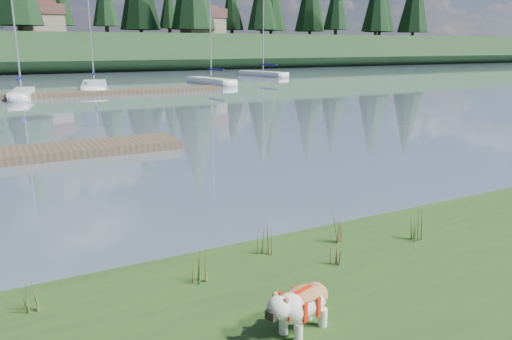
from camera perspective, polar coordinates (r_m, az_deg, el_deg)
ground at (r=38.81m, az=-25.45°, el=7.41°), size 200.00×200.00×0.00m
bulldog at (r=6.00m, az=5.30°, el=-14.79°), size 1.00×0.58×0.59m
dock_far at (r=38.95m, az=-22.53°, el=7.94°), size 26.00×2.20×0.30m
sailboat_bg_2 at (r=39.50m, az=-25.10°, el=8.03°), size 2.27×6.46×9.71m
sailboat_bg_3 at (r=45.00m, az=-17.96°, el=9.23°), size 3.65×9.63×13.71m
sailboat_bg_4 at (r=48.74m, az=-5.52°, el=10.17°), size 2.44×7.74×11.26m
sailboat_bg_5 at (r=60.79m, az=0.37°, el=10.99°), size 3.34×8.17×11.46m
weed_0 at (r=7.19m, az=-6.60°, el=-10.96°), size 0.17×0.14×0.55m
weed_1 at (r=8.04m, az=1.04°, el=-8.07°), size 0.17×0.14×0.54m
weed_2 at (r=8.60m, az=9.64°, el=-6.53°), size 0.17×0.14×0.63m
weed_3 at (r=7.04m, az=-24.29°, el=-12.98°), size 0.17×0.14×0.49m
weed_4 at (r=7.80m, az=9.05°, el=-9.60°), size 0.17×0.14×0.36m
weed_5 at (r=9.01m, az=17.70°, el=-6.03°), size 0.17×0.14×0.63m
mud_lip at (r=8.08m, az=-11.60°, el=-12.20°), size 60.00×0.50×0.14m
house_1 at (r=80.08m, az=-23.43°, el=15.64°), size 6.30×5.30×4.65m
house_2 at (r=84.00m, az=-6.11°, el=16.55°), size 6.30×5.30×4.65m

